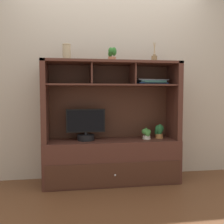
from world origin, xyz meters
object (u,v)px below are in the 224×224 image
object	(u,v)px
potted_orchid	(146,134)
ceramic_vase	(67,52)
potted_succulent	(112,55)
magazine_stack_left	(151,82)
diffuser_bottle	(154,59)
potted_fern	(159,131)
media_console	(112,146)
tv_monitor	(86,127)

from	to	relation	value
potted_orchid	ceramic_vase	distance (m)	1.38
potted_succulent	ceramic_vase	bearing A→B (deg)	-177.62
magazine_stack_left	ceramic_vase	xyz separation A→B (m)	(-1.03, -0.06, 0.33)
potted_orchid	potted_succulent	xyz separation A→B (m)	(-0.44, 0.01, 0.96)
diffuser_bottle	ceramic_vase	bearing A→B (deg)	-177.55
potted_orchid	magazine_stack_left	bearing A→B (deg)	37.43
potted_orchid	potted_succulent	bearing A→B (deg)	178.53
magazine_stack_left	ceramic_vase	world-z (taller)	ceramic_vase
potted_orchid	ceramic_vase	world-z (taller)	ceramic_vase
potted_fern	magazine_stack_left	distance (m)	0.64
potted_fern	ceramic_vase	world-z (taller)	ceramic_vase
ceramic_vase	media_console	bearing A→B (deg)	3.59
potted_succulent	diffuser_bottle	bearing A→B (deg)	2.51
diffuser_bottle	potted_orchid	bearing A→B (deg)	-161.14
media_console	diffuser_bottle	bearing A→B (deg)	1.30
tv_monitor	magazine_stack_left	xyz separation A→B (m)	(0.82, 0.02, 0.55)
potted_fern	media_console	bearing A→B (deg)	-178.58
potted_orchid	diffuser_bottle	size ratio (longest dim) A/B	0.57
media_console	potted_succulent	size ratio (longest dim) A/B	9.70
tv_monitor	media_console	bearing A→B (deg)	-0.77
media_console	tv_monitor	size ratio (longest dim) A/B	3.50
tv_monitor	potted_fern	bearing A→B (deg)	0.67
magazine_stack_left	potted_succulent	size ratio (longest dim) A/B	2.53
media_console	diffuser_bottle	world-z (taller)	diffuser_bottle
media_console	tv_monitor	bearing A→B (deg)	179.23
tv_monitor	potted_orchid	bearing A→B (deg)	-2.05
tv_monitor	potted_orchid	world-z (taller)	tv_monitor
tv_monitor	potted_fern	size ratio (longest dim) A/B	2.60
tv_monitor	magazine_stack_left	world-z (taller)	magazine_stack_left
potted_orchid	magazine_stack_left	distance (m)	0.65
potted_fern	potted_succulent	distance (m)	1.13
potted_succulent	ceramic_vase	world-z (taller)	ceramic_vase
media_console	potted_fern	distance (m)	0.63
tv_monitor	magazine_stack_left	bearing A→B (deg)	1.53
potted_orchid	potted_fern	size ratio (longest dim) A/B	0.78
potted_orchid	ceramic_vase	size ratio (longest dim) A/B	0.74
tv_monitor	magazine_stack_left	size ratio (longest dim) A/B	1.09
magazine_stack_left	ceramic_vase	size ratio (longest dim) A/B	2.28
media_console	potted_orchid	size ratio (longest dim) A/B	11.74
media_console	ceramic_vase	size ratio (longest dim) A/B	8.73
potted_succulent	ceramic_vase	size ratio (longest dim) A/B	0.90
potted_orchid	potted_fern	xyz separation A→B (m)	(0.18, 0.04, 0.02)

